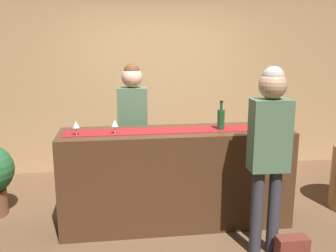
{
  "coord_description": "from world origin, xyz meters",
  "views": [
    {
      "loc": [
        -0.6,
        -3.74,
        1.92
      ],
      "look_at": [
        -0.08,
        0.0,
        1.07
      ],
      "focal_mm": 40.78,
      "sensor_mm": 36.0,
      "label": 1
    }
  ],
  "objects_px": {
    "wine_bottle_clear": "(263,117)",
    "customer_sipping": "(269,142)",
    "wine_bottle_green": "(221,119)",
    "wine_glass_near_customer": "(76,125)",
    "wine_glass_mid_counter": "(115,124)",
    "handbag": "(292,249)",
    "bartender": "(133,119)"
  },
  "relations": [
    {
      "from": "wine_bottle_clear",
      "to": "customer_sipping",
      "type": "bearing_deg",
      "value": -107.41
    },
    {
      "from": "wine_bottle_green",
      "to": "wine_glass_near_customer",
      "type": "height_order",
      "value": "wine_bottle_green"
    },
    {
      "from": "wine_bottle_clear",
      "to": "wine_glass_mid_counter",
      "type": "relative_size",
      "value": 2.1
    },
    {
      "from": "handbag",
      "to": "wine_glass_mid_counter",
      "type": "bearing_deg",
      "value": 152.96
    },
    {
      "from": "handbag",
      "to": "bartender",
      "type": "bearing_deg",
      "value": 132.91
    },
    {
      "from": "wine_glass_mid_counter",
      "to": "handbag",
      "type": "bearing_deg",
      "value": -27.04
    },
    {
      "from": "wine_glass_mid_counter",
      "to": "wine_bottle_clear",
      "type": "bearing_deg",
      "value": 3.19
    },
    {
      "from": "bartender",
      "to": "wine_glass_mid_counter",
      "type": "bearing_deg",
      "value": 76.84
    },
    {
      "from": "wine_bottle_green",
      "to": "customer_sipping",
      "type": "xyz_separation_m",
      "value": [
        0.25,
        -0.66,
        -0.07
      ]
    },
    {
      "from": "wine_glass_near_customer",
      "to": "wine_glass_mid_counter",
      "type": "xyz_separation_m",
      "value": [
        0.37,
        0.01,
        0.0
      ]
    },
    {
      "from": "wine_bottle_green",
      "to": "wine_bottle_clear",
      "type": "xyz_separation_m",
      "value": [
        0.47,
        0.05,
        0.0
      ]
    },
    {
      "from": "wine_bottle_clear",
      "to": "wine_bottle_green",
      "type": "bearing_deg",
      "value": -174.1
    },
    {
      "from": "bartender",
      "to": "handbag",
      "type": "relative_size",
      "value": 5.96
    },
    {
      "from": "wine_bottle_green",
      "to": "wine_bottle_clear",
      "type": "distance_m",
      "value": 0.48
    },
    {
      "from": "customer_sipping",
      "to": "handbag",
      "type": "height_order",
      "value": "customer_sipping"
    },
    {
      "from": "wine_bottle_clear",
      "to": "bartender",
      "type": "xyz_separation_m",
      "value": [
        -1.35,
        0.56,
        -0.11
      ]
    },
    {
      "from": "wine_bottle_clear",
      "to": "wine_glass_mid_counter",
      "type": "bearing_deg",
      "value": -176.81
    },
    {
      "from": "wine_bottle_green",
      "to": "customer_sipping",
      "type": "relative_size",
      "value": 0.18
    },
    {
      "from": "wine_bottle_green",
      "to": "bartender",
      "type": "xyz_separation_m",
      "value": [
        -0.87,
        0.61,
        -0.11
      ]
    },
    {
      "from": "wine_glass_mid_counter",
      "to": "wine_bottle_green",
      "type": "bearing_deg",
      "value": 1.99
    },
    {
      "from": "wine_bottle_clear",
      "to": "wine_glass_near_customer",
      "type": "xyz_separation_m",
      "value": [
        -1.92,
        -0.1,
        -0.01
      ]
    },
    {
      "from": "wine_bottle_green",
      "to": "wine_bottle_clear",
      "type": "height_order",
      "value": "same"
    },
    {
      "from": "wine_glass_mid_counter",
      "to": "customer_sipping",
      "type": "bearing_deg",
      "value": -25.06
    },
    {
      "from": "wine_glass_mid_counter",
      "to": "bartender",
      "type": "xyz_separation_m",
      "value": [
        0.2,
        0.65,
        -0.1
      ]
    },
    {
      "from": "customer_sipping",
      "to": "bartender",
      "type": "bearing_deg",
      "value": 133.83
    },
    {
      "from": "wine_bottle_clear",
      "to": "wine_glass_mid_counter",
      "type": "distance_m",
      "value": 1.56
    },
    {
      "from": "wine_glass_near_customer",
      "to": "wine_bottle_clear",
      "type": "bearing_deg",
      "value": 2.91
    },
    {
      "from": "wine_bottle_clear",
      "to": "bartender",
      "type": "height_order",
      "value": "bartender"
    },
    {
      "from": "wine_glass_near_customer",
      "to": "bartender",
      "type": "height_order",
      "value": "bartender"
    },
    {
      "from": "bartender",
      "to": "handbag",
      "type": "bearing_deg",
      "value": 137.28
    },
    {
      "from": "wine_bottle_green",
      "to": "handbag",
      "type": "height_order",
      "value": "wine_bottle_green"
    },
    {
      "from": "wine_bottle_clear",
      "to": "handbag",
      "type": "xyz_separation_m",
      "value": [
        -0.02,
        -0.87,
        -1.02
      ]
    }
  ]
}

